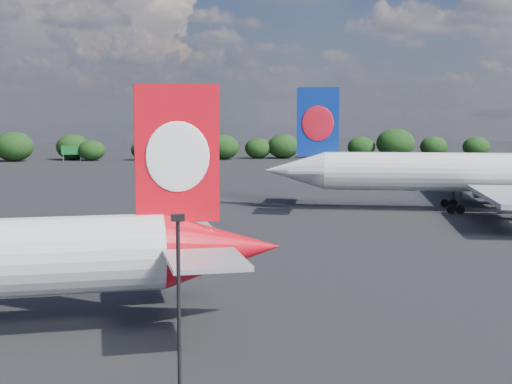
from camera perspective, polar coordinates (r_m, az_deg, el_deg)
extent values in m
plane|color=black|center=(100.12, -12.63, -1.73)|extent=(500.00, 500.00, 0.00)
cone|color=red|center=(46.65, -2.66, -4.54)|extent=(8.22, 5.59, 4.87)
cube|color=red|center=(45.48, -6.33, 3.07)|extent=(5.38, 1.00, 8.76)
ellipsoid|color=white|center=(45.20, -6.28, 2.82)|extent=(4.09, 0.59, 4.48)
ellipsoid|color=white|center=(45.78, -6.36, 2.87)|extent=(4.09, 0.59, 4.48)
cube|color=#A0A3A7|center=(41.08, -4.03, -5.47)|extent=(4.92, 6.23, 0.29)
cube|color=#A0A3A7|center=(51.52, -5.84, -3.10)|extent=(4.92, 6.23, 0.29)
cylinder|color=silver|center=(105.05, 17.01, 1.53)|extent=(41.82, 15.80, 5.50)
cone|color=silver|center=(103.83, 3.12, 1.74)|extent=(9.89, 7.53, 5.50)
cube|color=navy|center=(103.33, 4.98, 5.61)|extent=(5.99, 2.05, 9.90)
ellipsoid|color=red|center=(103.00, 4.97, 5.50)|extent=(4.53, 1.37, 5.06)
ellipsoid|color=red|center=(103.66, 4.98, 5.50)|extent=(4.53, 1.37, 5.06)
cube|color=#A0A3A7|center=(97.63, 4.15, 1.71)|extent=(6.44, 7.63, 0.33)
cube|color=#A0A3A7|center=(109.68, 4.50, 2.20)|extent=(6.44, 7.63, 0.33)
cube|color=#A0A3A7|center=(91.67, 19.82, -0.32)|extent=(12.43, 23.08, 0.60)
cube|color=#A0A3A7|center=(119.60, 16.89, 1.22)|extent=(12.43, 23.08, 0.60)
cylinder|color=#A0A3A7|center=(114.74, 18.40, 0.25)|extent=(6.07, 4.25, 2.97)
cube|color=#A0A3A7|center=(114.67, 18.41, 0.64)|extent=(2.42, 0.93, 1.32)
cylinder|color=black|center=(101.83, 16.04, -0.76)|extent=(0.38, 0.38, 2.75)
cylinder|color=black|center=(101.96, 16.02, -1.34)|extent=(1.29, 0.78, 1.21)
cylinder|color=black|center=(101.78, 15.34, -1.33)|extent=(1.29, 0.78, 1.21)
cylinder|color=black|center=(108.31, 15.51, -0.34)|extent=(0.38, 0.38, 2.75)
cylinder|color=black|center=(108.43, 15.50, -0.89)|extent=(1.29, 0.78, 1.21)
cylinder|color=black|center=(108.26, 14.86, -0.88)|extent=(1.29, 0.78, 1.21)
cylinder|color=black|center=(29.45, -6.16, -11.38)|extent=(0.16, 0.16, 9.35)
cube|color=black|center=(28.37, -6.28, -2.04)|extent=(0.55, 0.30, 0.28)
cube|color=#125E24|center=(216.75, -14.53, 3.26)|extent=(6.00, 0.30, 2.60)
cylinder|color=#96989E|center=(217.19, -15.17, 2.67)|extent=(0.20, 0.20, 2.00)
cylinder|color=#96989E|center=(216.56, -13.86, 2.69)|extent=(0.20, 0.20, 2.00)
cube|color=gold|center=(220.95, -6.58, 3.68)|extent=(5.00, 0.30, 3.00)
cylinder|color=#96989E|center=(221.09, -6.57, 2.96)|extent=(0.30, 0.30, 2.50)
ellipsoid|color=black|center=(219.59, -18.81, 3.47)|extent=(11.36, 9.61, 8.74)
ellipsoid|color=black|center=(222.12, -14.44, 3.50)|extent=(10.05, 8.50, 7.73)
ellipsoid|color=black|center=(217.07, -13.03, 3.27)|extent=(8.04, 6.81, 6.19)
ellipsoid|color=black|center=(215.44, -8.92, 3.33)|extent=(7.92, 6.70, 6.09)
ellipsoid|color=black|center=(217.35, -6.36, 3.56)|extent=(9.61, 8.14, 7.40)
ellipsoid|color=black|center=(217.84, -2.63, 3.61)|extent=(9.77, 8.27, 7.51)
ellipsoid|color=black|center=(221.91, 0.16, 3.52)|extent=(8.27, 6.99, 6.36)
ellipsoid|color=black|center=(222.50, 2.20, 3.68)|extent=(9.86, 8.34, 7.58)
ellipsoid|color=black|center=(225.92, 5.39, 3.75)|extent=(10.45, 8.85, 8.04)
ellipsoid|color=black|center=(227.86, 8.43, 3.57)|extent=(8.81, 7.46, 6.78)
ellipsoid|color=black|center=(227.99, 11.09, 3.85)|extent=(12.15, 10.28, 9.35)
ellipsoid|color=black|center=(236.03, 14.02, 3.54)|extent=(8.78, 7.43, 6.75)
ellipsoid|color=black|center=(237.80, 17.20, 3.46)|extent=(8.67, 7.34, 6.67)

